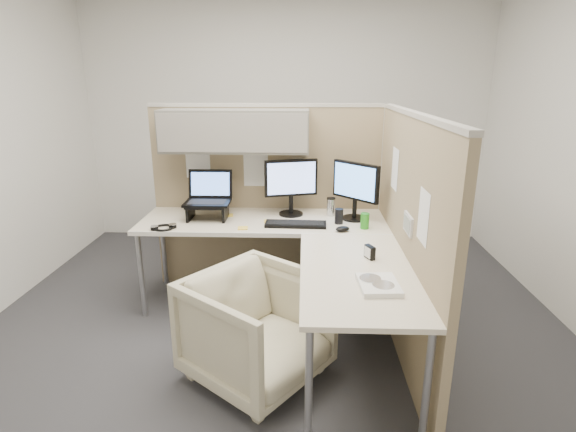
{
  "coord_description": "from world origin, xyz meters",
  "views": [
    {
      "loc": [
        0.21,
        -2.93,
        1.83
      ],
      "look_at": [
        0.1,
        0.25,
        0.85
      ],
      "focal_mm": 28.0,
      "sensor_mm": 36.0,
      "label": 1
    }
  ],
  "objects_px": {
    "monitor_left": "(291,183)",
    "office_chair": "(257,323)",
    "keyboard": "(296,224)",
    "desk": "(291,242)"
  },
  "relations": [
    {
      "from": "desk",
      "to": "office_chair",
      "type": "height_order",
      "value": "office_chair"
    },
    {
      "from": "monitor_left",
      "to": "keyboard",
      "type": "height_order",
      "value": "monitor_left"
    },
    {
      "from": "monitor_left",
      "to": "office_chair",
      "type": "bearing_deg",
      "value": -113.78
    },
    {
      "from": "office_chair",
      "to": "monitor_left",
      "type": "relative_size",
      "value": 1.63
    },
    {
      "from": "office_chair",
      "to": "keyboard",
      "type": "relative_size",
      "value": 1.6
    },
    {
      "from": "office_chair",
      "to": "monitor_left",
      "type": "distance_m",
      "value": 1.33
    },
    {
      "from": "desk",
      "to": "monitor_left",
      "type": "distance_m",
      "value": 0.64
    },
    {
      "from": "keyboard",
      "to": "monitor_left",
      "type": "bearing_deg",
      "value": 100.93
    },
    {
      "from": "keyboard",
      "to": "office_chair",
      "type": "bearing_deg",
      "value": -102.0
    },
    {
      "from": "desk",
      "to": "monitor_left",
      "type": "bearing_deg",
      "value": 91.53
    }
  ]
}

